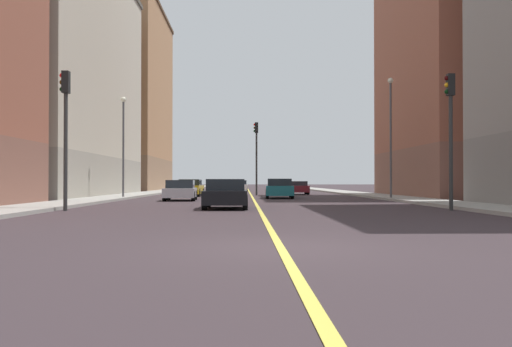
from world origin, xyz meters
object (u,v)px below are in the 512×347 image
(traffic_light_left_near, at_px, (450,121))
(car_silver, at_px, (181,190))
(street_lamp_right_near, at_px, (123,136))
(building_right_midblock, at_px, (45,75))
(car_black, at_px, (226,194))
(street_lamp_left_near, at_px, (391,126))
(building_right_distant, at_px, (121,100))
(building_left_mid, at_px, (469,38))
(traffic_light_right_near, at_px, (65,120))
(car_teal, at_px, (279,189))
(traffic_light_median_far, at_px, (256,148))
(car_maroon, at_px, (298,188))
(car_yellow, at_px, (190,188))
(car_white, at_px, (239,186))

(traffic_light_left_near, height_order, car_silver, traffic_light_left_near)
(street_lamp_right_near, bearing_deg, building_right_midblock, 141.63)
(car_black, bearing_deg, building_right_midblock, 127.29)
(street_lamp_left_near, bearing_deg, traffic_light_left_near, -94.46)
(building_right_distant, height_order, car_silver, building_right_distant)
(traffic_light_left_near, bearing_deg, street_lamp_right_near, 137.53)
(building_left_mid, xyz_separation_m, traffic_light_right_near, (-24.37, -18.61, -8.35))
(car_teal, bearing_deg, traffic_light_median_far, 100.19)
(street_lamp_right_near, bearing_deg, traffic_light_right_near, -86.35)
(car_silver, bearing_deg, building_right_midblock, 141.66)
(car_maroon, bearing_deg, car_black, -102.48)
(car_silver, distance_m, car_maroon, 18.20)
(car_black, bearing_deg, building_left_mid, 43.46)
(building_left_mid, distance_m, car_black, 27.14)
(traffic_light_median_far, distance_m, car_maroon, 6.14)
(building_right_midblock, height_order, traffic_light_median_far, building_right_midblock)
(building_right_distant, height_order, street_lamp_right_near, building_right_distant)
(traffic_light_median_far, xyz_separation_m, car_yellow, (-5.34, -3.12, -3.36))
(traffic_light_median_far, distance_m, street_lamp_right_near, 13.10)
(car_yellow, bearing_deg, building_right_distant, 113.13)
(traffic_light_left_near, xyz_separation_m, street_lamp_right_near, (-16.83, 15.41, 0.64))
(building_left_mid, distance_m, street_lamp_right_near, 26.70)
(building_left_mid, height_order, car_white, building_left_mid)
(building_left_mid, height_order, traffic_light_left_near, building_left_mid)
(traffic_light_median_far, relative_size, car_silver, 1.47)
(building_right_distant, xyz_separation_m, car_white, (15.27, -4.46, -11.03))
(traffic_light_right_near, bearing_deg, car_teal, 59.20)
(car_white, relative_size, car_yellow, 1.01)
(building_left_mid, distance_m, car_teal, 18.60)
(car_maroon, bearing_deg, traffic_light_left_near, -82.70)
(car_silver, bearing_deg, building_left_mid, 17.44)
(traffic_light_left_near, height_order, car_black, traffic_light_left_near)
(traffic_light_median_far, xyz_separation_m, street_lamp_left_near, (8.49, -11.53, 0.80))
(car_maroon, bearing_deg, car_yellow, -145.37)
(building_left_mid, bearing_deg, car_silver, -162.56)
(street_lamp_left_near, xyz_separation_m, car_silver, (-13.53, -1.04, -4.19))
(street_lamp_right_near, xyz_separation_m, car_maroon, (13.27, 12.44, -3.71))
(car_white, bearing_deg, car_black, -90.39)
(traffic_light_left_near, bearing_deg, car_teal, 110.06)
(traffic_light_right_near, height_order, car_white, traffic_light_right_near)
(street_lamp_right_near, xyz_separation_m, car_white, (7.77, 28.56, -3.67))
(street_lamp_left_near, distance_m, car_silver, 14.21)
(building_right_midblock, xyz_separation_m, car_teal, (18.31, -4.86, -8.96))
(traffic_light_right_near, distance_m, car_maroon, 30.59)
(traffic_light_right_near, xyz_separation_m, car_white, (6.78, 43.96, -3.06))
(building_right_midblock, relative_size, car_silver, 5.99)
(building_left_mid, distance_m, car_yellow, 24.36)
(car_yellow, bearing_deg, car_teal, -36.17)
(building_right_distant, relative_size, traffic_light_right_near, 4.09)
(building_right_distant, distance_m, car_yellow, 31.34)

